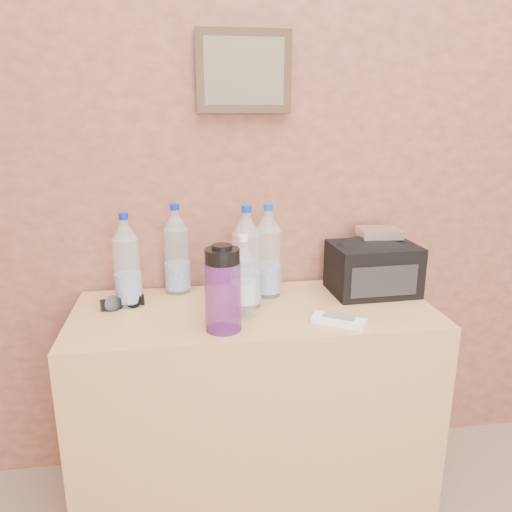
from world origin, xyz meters
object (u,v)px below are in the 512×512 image
Objects in this scene: pet_large_a at (127,265)px; foil_packet at (379,232)px; pet_large_c at (268,256)px; sunglasses at (122,302)px; ac_remote at (339,321)px; pet_large_d at (247,263)px; toiletry_bag at (373,265)px; pet_large_b at (177,254)px; pet_small at (243,281)px; nalgene_bottle at (223,289)px; dresser at (254,407)px.

foil_packet is at bearing 0.87° from pet_large_a.
pet_large_c is 2.29× the size of sunglasses.
pet_large_c is 0.33m from ac_remote.
pet_large_a is 0.37m from pet_large_d.
toiletry_bag is 0.11m from foil_packet.
pet_large_d is 0.46m from foil_packet.
pet_large_b is 1.21× the size of pet_small.
pet_large_d is 0.41m from sunglasses.
pet_small is at bearing -22.83° from pet_large_a.
sunglasses is 0.82m from toiletry_bag.
pet_large_c is 0.30m from nalgene_bottle.
toiletry_bag is at bearing -0.29° from pet_large_a.
foil_packet is at bearing -6.96° from pet_large_b.
dresser is 4.47× the size of pet_small.
pet_large_a reaches higher than sunglasses.
pet_large_a reaches higher than pet_small.
pet_large_a reaches higher than dresser.
pet_large_b reaches higher than ac_remote.
pet_large_c is at bearing 178.93° from foil_packet.
nalgene_bottle is at bearing -148.62° from ac_remote.
ac_remote is at bearing -21.78° from pet_large_a.
pet_large_a is 0.12m from sunglasses.
ac_remote is (0.61, -0.24, -0.12)m from pet_large_a.
dresser is at bearing -170.48° from toiletry_bag.
pet_large_b is 0.30m from pet_large_c.
pet_large_a is at bearing 36.28° from sunglasses.
pet_large_c is 0.35m from toiletry_bag.
pet_large_b is 0.24m from sunglasses.
pet_large_b reaches higher than sunglasses.
pet_large_c is (0.45, 0.02, 0.01)m from pet_large_a.
pet_large_a reaches higher than foil_packet.
toiletry_bag is 2.10× the size of foil_packet.
sunglasses is 0.86m from foil_packet.
pet_large_b is 0.31m from pet_small.
foil_packet is at bearing 36.16° from toiletry_bag.
pet_large_b is 0.67m from foil_packet.
nalgene_bottle is at bearing -158.84° from toiletry_bag.
ac_remote is (0.24, -0.18, -0.13)m from pet_large_d.
pet_large_c is 2.01× the size of ac_remote.
pet_large_b is at bearing 141.35° from dresser.
toiletry_bag is (0.82, 0.02, 0.08)m from sunglasses.
ac_remote is (0.16, -0.26, -0.12)m from pet_large_c.
dresser is at bearing 53.26° from pet_small.
sunglasses is at bearing 174.07° from pet_large_d.
pet_large_d reaches higher than foil_packet.
ac_remote is (0.26, -0.10, -0.10)m from pet_small.
sunglasses is at bearing -144.89° from pet_large_b.
pet_large_b is at bearing 111.15° from nalgene_bottle.
pet_small reaches higher than dresser.
nalgene_bottle is 0.38m from sunglasses.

